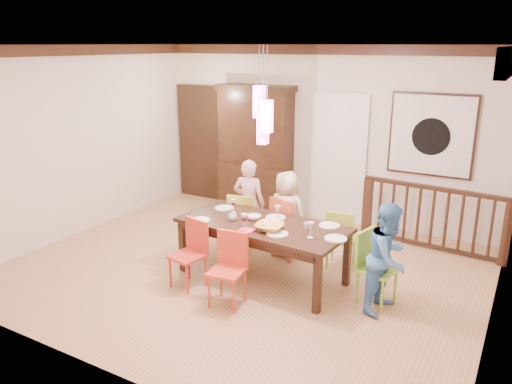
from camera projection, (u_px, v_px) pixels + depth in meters
The scene contains 37 objects.
floor at pixel (244, 269), 6.71m from camera, with size 6.00×6.00×0.00m, color #A97A52.
ceiling at pixel (243, 45), 5.88m from camera, with size 6.00×6.00×0.00m, color white.
wall_back at pixel (320, 134), 8.38m from camera, with size 6.00×6.00×0.00m, color beige.
wall_left at pixel (78, 142), 7.72m from camera, with size 5.00×5.00×0.00m, color beige.
wall_right at pixel (506, 200), 4.88m from camera, with size 5.00×5.00×0.00m, color beige.
crown_molding at pixel (243, 52), 5.91m from camera, with size 6.00×5.00×0.16m, color black, non-canonical shape.
panel_door at pixel (202, 144), 9.59m from camera, with size 1.04×0.07×2.24m, color black.
white_doorway at pixel (338, 160), 8.30m from camera, with size 0.97×0.05×2.22m, color silver.
painting at pixel (431, 135), 7.45m from camera, with size 1.25×0.06×1.25m.
pendant_cluster at pixel (263, 115), 5.88m from camera, with size 0.27×0.21×1.14m.
dining_table at pixel (262, 229), 6.29m from camera, with size 2.20×1.12×0.75m.
chair_far_left at pixel (245, 217), 7.23m from camera, with size 0.44×0.44×0.87m.
chair_far_mid at pixel (289, 223), 6.97m from camera, with size 0.49×0.49×0.89m.
chair_far_right at pixel (342, 234), 6.67m from camera, with size 0.41×0.41×0.82m.
chair_near_left at pixel (187, 251), 6.10m from camera, with size 0.45×0.45×0.85m.
chair_near_mid at pixel (227, 266), 5.67m from camera, with size 0.43×0.43×0.85m.
chair_end_right at pixel (378, 264), 5.70m from camera, with size 0.47×0.47×0.87m.
china_hutch at pixel (255, 149), 8.84m from camera, with size 1.41×0.46×2.24m.
balustrade at pixel (432, 217), 7.24m from camera, with size 2.12×0.26×0.96m.
person_far_left at pixel (249, 204), 7.31m from camera, with size 0.48×0.32×1.32m, color #FFC2D4.
person_far_mid at pixel (286, 213), 7.04m from camera, with size 0.60×0.39×1.23m, color beige.
person_end_right at pixel (388, 258), 5.53m from camera, with size 0.61×0.48×1.26m, color #4482C1.
serving_bowl at pixel (270, 227), 6.01m from camera, with size 0.34×0.34×0.08m, color gold.
small_bowl at pixel (254, 217), 6.38m from camera, with size 0.18×0.18×0.06m, color white.
cup_left at pixel (232, 217), 6.35m from camera, with size 0.11×0.11×0.09m, color silver.
cup_right at pixel (307, 226), 6.05m from camera, with size 0.09×0.09×0.08m, color silver.
plate_far_left at pixel (224, 208), 6.81m from camera, with size 0.26×0.26×0.01m, color white.
plate_far_mid at pixel (276, 218), 6.44m from camera, with size 0.26×0.26×0.01m, color white.
plate_far_right at pixel (329, 225), 6.16m from camera, with size 0.26×0.26×0.01m, color white.
plate_near_left at pixel (200, 220), 6.34m from camera, with size 0.26×0.26×0.01m, color white.
plate_near_mid at pixel (277, 234), 5.89m from camera, with size 0.26×0.26×0.01m, color white.
plate_end_right at pixel (336, 239), 5.74m from camera, with size 0.26×0.26×0.01m, color white.
wine_glass_a at pixel (234, 206), 6.62m from camera, with size 0.08×0.08×0.19m, color #590C19, non-canonical shape.
wine_glass_b at pixel (278, 213), 6.35m from camera, with size 0.08×0.08×0.19m, color silver, non-canonical shape.
wine_glass_c at pixel (244, 221), 6.05m from camera, with size 0.08×0.08×0.19m, color #590C19, non-canonical shape.
wine_glass_d at pixel (310, 230), 5.77m from camera, with size 0.08×0.08×0.19m, color silver, non-canonical shape.
napkin at pixel (247, 230), 6.01m from camera, with size 0.18×0.14×0.01m, color #D83359.
Camera 1 is at (3.17, -5.26, 2.92)m, focal length 35.00 mm.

